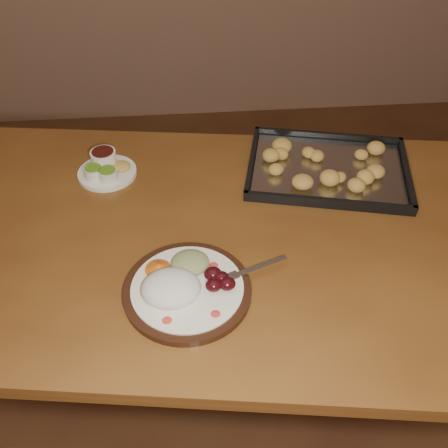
{
  "coord_description": "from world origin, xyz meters",
  "views": [
    {
      "loc": [
        0.21,
        -0.78,
        1.62
      ],
      "look_at": [
        0.29,
        0.13,
        0.77
      ],
      "focal_mm": 40.0,
      "sensor_mm": 36.0,
      "label": 1
    }
  ],
  "objects": [
    {
      "name": "dining_table",
      "position": [
        0.25,
        0.13,
        0.65
      ],
      "size": [
        1.61,
        1.1,
        0.75
      ],
      "rotation": [
        0.0,
        0.0,
        -0.14
      ],
      "color": "brown",
      "rests_on": "ground"
    },
    {
      "name": "ground",
      "position": [
        0.0,
        0.0,
        0.0
      ],
      "size": [
        4.0,
        4.0,
        0.0
      ],
      "primitive_type": "plane",
      "color": "brown",
      "rests_on": "ground"
    },
    {
      "name": "baking_tray",
      "position": [
        0.61,
        0.35,
        0.77
      ],
      "size": [
        0.51,
        0.43,
        0.05
      ],
      "rotation": [
        0.0,
        0.0,
        -0.23
      ],
      "color": "black",
      "rests_on": "dining_table"
    },
    {
      "name": "dinner_plate",
      "position": [
        0.18,
        -0.06,
        0.77
      ],
      "size": [
        0.38,
        0.28,
        0.07
      ],
      "rotation": [
        0.0,
        0.0,
        0.23
      ],
      "color": "black",
      "rests_on": "dining_table"
    },
    {
      "name": "condiment_saucer",
      "position": [
        -0.03,
        0.39,
        0.77
      ],
      "size": [
        0.17,
        0.17,
        0.06
      ],
      "rotation": [
        0.0,
        0.0,
        -0.03
      ],
      "color": "white",
      "rests_on": "dining_table"
    }
  ]
}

